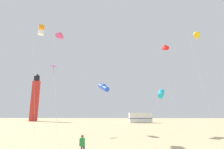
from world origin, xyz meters
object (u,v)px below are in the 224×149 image
object	(u,v)px
kite_tube_gold	(197,35)
kite_diamond_magenta	(54,69)
kite_tube_cyan	(161,93)
rv_van_white	(140,118)
lighthouse_distant	(35,98)
kite_box_orange	(41,30)
kite_tube_blue	(104,87)
kite_tube_rainbow	(60,36)
kite_flyer_standing	(82,143)
kite_tube_scarlet	(165,48)

from	to	relation	value
kite_tube_gold	kite_diamond_magenta	bearing A→B (deg)	165.42
kite_tube_cyan	rv_van_white	xyz separation A→B (m)	(0.86, 29.13, -3.83)
lighthouse_distant	kite_box_orange	bearing A→B (deg)	-65.00
kite_tube_blue	kite_diamond_magenta	distance (m)	8.35
kite_tube_blue	kite_tube_rainbow	size ratio (longest dim) A/B	0.52
kite_tube_rainbow	rv_van_white	world-z (taller)	kite_tube_rainbow
kite_tube_blue	kite_tube_gold	xyz separation A→B (m)	(11.91, -4.35, 5.84)
kite_flyer_standing	kite_box_orange	size ratio (longest dim) A/B	0.09
lighthouse_distant	kite_flyer_standing	bearing A→B (deg)	-61.58
kite_tube_scarlet	kite_tube_blue	bearing A→B (deg)	-164.44
kite_tube_scarlet	kite_tube_gold	bearing A→B (deg)	-74.59
kite_box_orange	rv_van_white	size ratio (longest dim) A/B	1.94
kite_flyer_standing	kite_tube_rainbow	xyz separation A→B (m)	(-5.20, 8.87, 12.20)
rv_van_white	kite_tube_scarlet	bearing A→B (deg)	-91.37
kite_tube_blue	kite_tube_rainbow	xyz separation A→B (m)	(-5.76, -3.25, 6.51)
kite_tube_rainbow	rv_van_white	bearing A→B (deg)	64.93
kite_tube_gold	rv_van_white	xyz separation A→B (m)	(-3.28, 31.83, -10.76)
kite_tube_scarlet	kite_tube_blue	xyz separation A→B (m)	(-9.94, -2.77, -6.96)
kite_tube_gold	lighthouse_distant	xyz separation A→B (m)	(-39.01, 41.30, -4.31)
kite_tube_scarlet	kite_diamond_magenta	distance (m)	18.25
kite_flyer_standing	kite_diamond_magenta	size ratio (longest dim) A/B	0.12
kite_box_orange	lighthouse_distant	xyz separation A→B (m)	(-20.08, 43.06, -4.38)
kite_tube_blue	kite_tube_gold	distance (m)	13.96
kite_tube_gold	kite_tube_blue	bearing A→B (deg)	159.93
kite_tube_scarlet	lighthouse_distant	size ratio (longest dim) A/B	0.83
kite_tube_scarlet	kite_tube_cyan	distance (m)	9.43
kite_tube_scarlet	kite_flyer_standing	bearing A→B (deg)	-125.19
kite_tube_scarlet	kite_box_orange	bearing A→B (deg)	-152.38
kite_flyer_standing	lighthouse_distant	world-z (taller)	lighthouse_distant
kite_tube_cyan	rv_van_white	bearing A→B (deg)	88.31
kite_tube_blue	kite_tube_scarlet	bearing A→B (deg)	15.56
kite_diamond_magenta	lighthouse_distant	bearing A→B (deg)	118.14
kite_box_orange	kite_diamond_magenta	size ratio (longest dim) A/B	1.29
kite_box_orange	kite_diamond_magenta	world-z (taller)	kite_box_orange
kite_tube_rainbow	kite_tube_gold	world-z (taller)	kite_tube_rainbow
kite_box_orange	kite_tube_scarlet	bearing A→B (deg)	27.62
kite_tube_rainbow	kite_diamond_magenta	xyz separation A→B (m)	(-2.00, 4.01, -3.51)
kite_tube_blue	kite_tube_gold	world-z (taller)	kite_tube_gold
kite_tube_rainbow	kite_tube_cyan	bearing A→B (deg)	6.78
kite_diamond_magenta	kite_tube_cyan	distance (m)	16.22
kite_tube_scarlet	kite_tube_blue	size ratio (longest dim) A/B	1.99
kite_tube_scarlet	lighthouse_distant	world-z (taller)	lighthouse_distant
kite_tube_blue	kite_tube_rainbow	world-z (taller)	kite_tube_rainbow
kite_tube_scarlet	kite_tube_rainbow	distance (m)	16.82
rv_van_white	kite_diamond_magenta	bearing A→B (deg)	-125.94
kite_tube_rainbow	kite_tube_cyan	size ratio (longest dim) A/B	2.28
kite_flyer_standing	kite_tube_blue	world-z (taller)	kite_tube_blue
kite_box_orange	kite_tube_rainbow	world-z (taller)	kite_tube_rainbow
kite_flyer_standing	kite_box_orange	distance (m)	14.58
kite_tube_rainbow	kite_tube_cyan	world-z (taller)	kite_tube_rainbow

